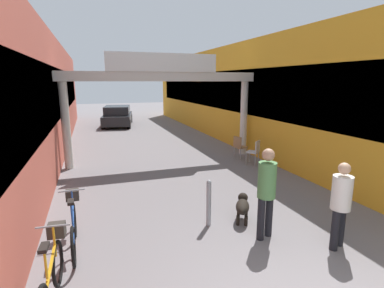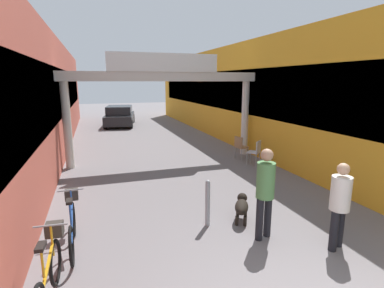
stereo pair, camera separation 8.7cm
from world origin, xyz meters
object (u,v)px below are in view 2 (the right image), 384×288
Objects in this scene: pedestrian_companion at (340,201)px; dog_on_leash at (242,206)px; bollard_post_metal at (208,203)px; parked_car_black at (120,116)px; cafe_chair_aluminium_nearer at (256,150)px; cafe_chair_wood_farther at (240,145)px; pedestrian_with_dog at (265,188)px; bicycle_blue_second at (72,224)px; bicycle_orange_nearest at (49,273)px.

dog_on_leash is (-1.10, 1.52, -0.57)m from pedestrian_companion.
parked_car_black is (-0.49, 15.27, 0.14)m from bollard_post_metal.
cafe_chair_aluminium_nearer is 1.00× the size of cafe_chair_wood_farther.
dog_on_leash is at bearing 125.99° from pedestrian_companion.
pedestrian_with_dog is 5.18m from cafe_chair_aluminium_nearer.
pedestrian_companion reaches higher than parked_car_black.
pedestrian_with_dog is 0.41× the size of parked_car_black.
bollard_post_metal is (-0.78, 0.01, 0.17)m from dog_on_leash.
bicycle_blue_second reaches higher than cafe_chair_wood_farther.
bicycle_blue_second is (-3.39, 0.03, 0.10)m from dog_on_leash.
pedestrian_companion is at bearing -34.63° from pedestrian_with_dog.
bicycle_orange_nearest is (-3.65, -0.60, -0.57)m from pedestrian_with_dog.
dog_on_leash is at bearing 93.71° from pedestrian_with_dog.
cafe_chair_wood_farther is 0.21× the size of parked_car_black.
pedestrian_companion is at bearing -1.55° from bicycle_orange_nearest.
cafe_chair_aluminium_nearer is at bearing 40.24° from bicycle_orange_nearest.
bicycle_blue_second reaches higher than dog_on_leash.
pedestrian_with_dog is at bearing -112.74° from cafe_chair_wood_farther.
bicycle_blue_second is 1.70× the size of bollard_post_metal.
cafe_chair_wood_farther is at bearing 98.16° from cafe_chair_aluminium_nearer.
pedestrian_with_dog is 1.04m from dog_on_leash.
bollard_post_metal is (-0.84, 0.80, -0.50)m from pedestrian_with_dog.
bicycle_blue_second is 1.90× the size of cafe_chair_wood_farther.
pedestrian_with_dog is at bearing -118.11° from cafe_chair_aluminium_nearer.
pedestrian_companion is 5.46m from cafe_chair_aluminium_nearer.
bollard_post_metal is at bearing 26.37° from bicycle_orange_nearest.
parked_car_black reaches higher than bicycle_orange_nearest.
pedestrian_companion is 1.60× the size of bollard_post_metal.
pedestrian_companion is at bearing -38.94° from bollard_post_metal.
bicycle_blue_second is at bearing 166.59° from pedestrian_with_dog.
cafe_chair_wood_farther is (2.30, 5.48, -0.47)m from pedestrian_with_dog.
cafe_chair_wood_farther is (3.13, 4.68, 0.03)m from bollard_post_metal.
pedestrian_with_dog is 1.97× the size of cafe_chair_aluminium_nearer.
pedestrian_companion is 2.46m from bollard_post_metal.
bollard_post_metal reaches higher than bicycle_blue_second.
cafe_chair_wood_farther is (5.95, 6.08, 0.10)m from bicycle_orange_nearest.
bicycle_orange_nearest is at bearing -97.95° from parked_car_black.
bicycle_orange_nearest reaches higher than cafe_chair_aluminium_nearer.
bicycle_orange_nearest and bicycle_blue_second have the same top height.
bollard_post_metal is at bearing 179.55° from dog_on_leash.
bollard_post_metal is 5.63m from cafe_chair_wood_farther.
bicycle_orange_nearest is at bearing -158.89° from dog_on_leash.
dog_on_leash is 4.50m from cafe_chair_aluminium_nearer.
bicycle_blue_second is at bearing -140.95° from cafe_chair_wood_farther.
pedestrian_companion is at bearing -101.34° from cafe_chair_wood_farther.
bicycle_blue_second is 1.90× the size of cafe_chair_aluminium_nearer.
parked_car_black is (-1.27, 15.28, 0.31)m from dog_on_leash.
parked_car_black is at bearing 82.09° from bicycle_blue_second.
parked_car_black is (-3.62, 10.59, 0.10)m from cafe_chair_wood_farther.
pedestrian_companion is 4.78m from bicycle_blue_second.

